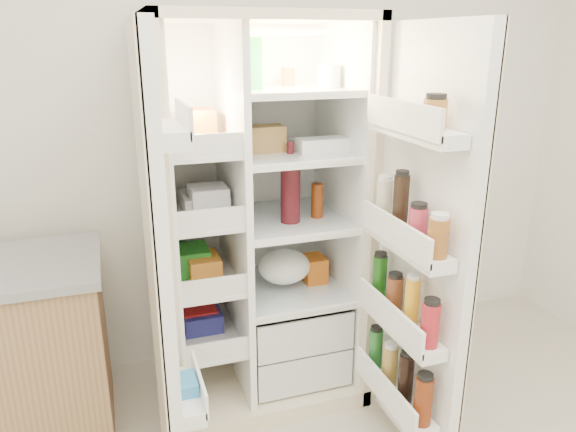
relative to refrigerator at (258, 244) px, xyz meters
name	(u,v)px	position (x,y,z in m)	size (l,w,h in m)	color
wall_back	(231,110)	(-0.03, 0.35, 0.61)	(4.00, 0.02, 2.70)	white
refrigerator	(258,244)	(0.00, 0.00, 0.00)	(0.92, 0.70, 1.80)	beige
freezer_door	(161,281)	(-0.52, -0.60, 0.15)	(0.15, 0.40, 1.72)	white
fridge_door	(420,261)	(0.46, -0.70, 0.13)	(0.17, 0.58, 1.72)	white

